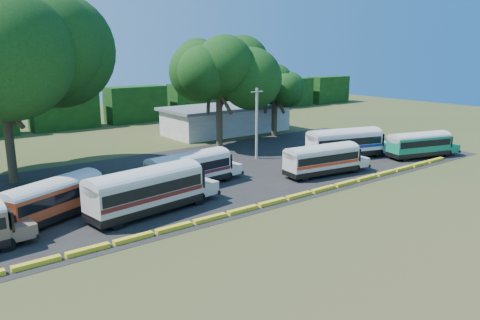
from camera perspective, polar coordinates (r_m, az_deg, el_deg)
ground at (r=36.13m, az=3.19°, el=-6.26°), size 160.00×160.00×0.00m
asphalt_strip at (r=45.95m, az=-5.64°, el=-1.98°), size 64.00×24.00×0.02m
curb at (r=36.80m, az=2.18°, el=-5.63°), size 53.70×0.45×0.30m
terminal_building at (r=69.49m, az=-1.64°, el=5.03°), size 19.00×9.00×4.00m
treeline_backdrop at (r=77.56m, az=-20.66°, el=5.77°), size 130.00×4.00×6.00m
bus_red at (r=36.38m, az=-21.62°, el=-4.13°), size 9.53×5.99×3.10m
bus_cream_west at (r=35.60m, az=-11.18°, el=-3.37°), size 11.16×4.14×3.58m
bus_cream_east at (r=42.16m, az=-6.05°, el=-0.88°), size 9.85×3.27×3.18m
bus_white_red at (r=46.43m, az=10.09°, el=0.24°), size 9.61×3.61×3.08m
bus_white_blue at (r=54.15m, az=12.77°, el=2.21°), size 10.76×5.24×3.44m
bus_teal at (r=57.03m, az=21.12°, el=1.95°), size 9.32×4.55×2.98m
tree_center at (r=58.09m, az=-2.60°, el=10.93°), size 9.93×9.93×13.34m
tree_east at (r=66.66m, az=4.27°, el=9.37°), size 7.05×7.05×10.17m
utility_pole at (r=52.20m, az=2.05°, el=4.52°), size 1.60×0.30×7.97m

